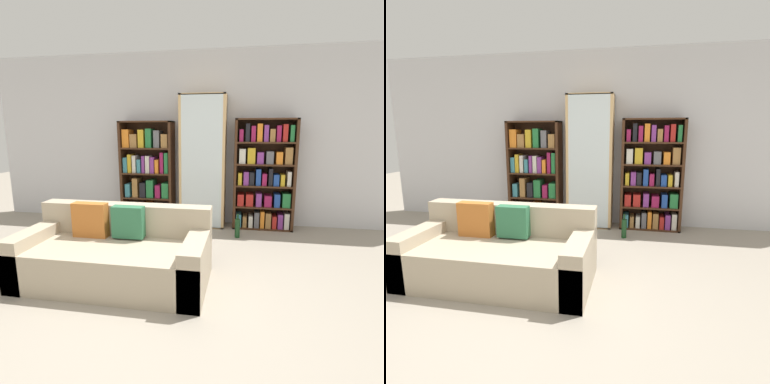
{
  "view_description": "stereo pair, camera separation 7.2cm",
  "coord_description": "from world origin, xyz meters",
  "views": [
    {
      "loc": [
        0.7,
        -2.18,
        1.47
      ],
      "look_at": [
        0.07,
        1.41,
        0.74
      ],
      "focal_mm": 28.0,
      "sensor_mm": 36.0,
      "label": 1
    },
    {
      "loc": [
        0.77,
        -2.17,
        1.47
      ],
      "look_at": [
        0.07,
        1.41,
        0.74
      ],
      "focal_mm": 28.0,
      "sensor_mm": 36.0,
      "label": 2
    }
  ],
  "objects": [
    {
      "name": "wine_bottle",
      "position": [
        0.64,
        1.91,
        0.14
      ],
      "size": [
        0.07,
        0.07,
        0.34
      ],
      "color": "#143819",
      "rests_on": "ground"
    },
    {
      "name": "couch",
      "position": [
        -0.54,
        0.46,
        0.26
      ],
      "size": [
        1.85,
        0.87,
        0.75
      ],
      "color": "tan",
      "rests_on": "ground"
    },
    {
      "name": "wall_back",
      "position": [
        0.0,
        2.63,
        1.35
      ],
      "size": [
        7.06,
        0.06,
        2.7
      ],
      "color": "silver",
      "rests_on": "ground"
    },
    {
      "name": "display_cabinet",
      "position": [
        0.07,
        2.41,
        1.0
      ],
      "size": [
        0.69,
        0.36,
        2.02
      ],
      "color": "tan",
      "rests_on": "ground"
    },
    {
      "name": "bookshelf_left",
      "position": [
        -0.83,
        2.43,
        0.77
      ],
      "size": [
        0.85,
        0.32,
        1.64
      ],
      "color": "#3D2314",
      "rests_on": "ground"
    },
    {
      "name": "bookshelf_right",
      "position": [
        1.01,
        2.43,
        0.81
      ],
      "size": [
        0.9,
        0.32,
        1.67
      ],
      "color": "#3D2314",
      "rests_on": "ground"
    },
    {
      "name": "ground_plane",
      "position": [
        0.0,
        0.0,
        0.0
      ],
      "size": [
        16.0,
        16.0,
        0.0
      ],
      "primitive_type": "plane",
      "color": "gray"
    }
  ]
}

